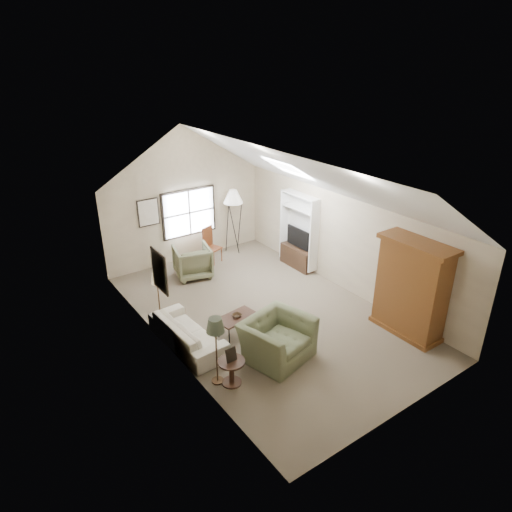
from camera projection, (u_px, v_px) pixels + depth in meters
room_shell at (267, 185)px, 9.70m from camera, size 5.01×8.01×4.00m
window at (189, 213)px, 13.42m from camera, size 1.72×0.08×1.42m
skylight at (288, 168)px, 11.04m from camera, size 0.80×1.20×0.52m
wall_art at (154, 240)px, 10.77m from camera, size 1.97×3.71×0.88m
armoire at (412, 288)px, 9.93m from camera, size 0.60×1.50×2.20m
tv_alcove at (299, 230)px, 12.97m from camera, size 0.32×1.30×2.10m
media_console at (297, 257)px, 13.31m from camera, size 0.34×1.18×0.60m
tv_panel at (298, 238)px, 13.05m from camera, size 0.05×0.90×0.55m
sofa at (188, 333)px, 9.78m from camera, size 0.93×2.13×0.61m
armchair_near at (277, 339)px, 9.34m from camera, size 1.58×1.45×0.87m
armchair_far at (193, 262)px, 12.70m from camera, size 1.15×1.17×0.89m
coffee_table at (237, 325)px, 10.18m from camera, size 0.96×0.62×0.46m
bowl at (237, 315)px, 10.07m from camera, size 0.24×0.24×0.05m
side_table at (232, 372)px, 8.66m from camera, size 0.55×0.55×0.52m
side_chair at (213, 245)px, 13.51m from camera, size 0.54×0.54×1.08m
tripod_lamp at (234, 221)px, 14.05m from camera, size 0.78×0.78×2.03m
dark_lamp at (216, 350)px, 8.51m from camera, size 0.37×0.37×1.45m
tan_lamp at (159, 297)px, 10.47m from camera, size 0.28×0.28×1.31m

